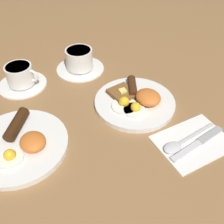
{
  "coord_description": "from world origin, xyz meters",
  "views": [
    {
      "loc": [
        -0.45,
        0.37,
        0.49
      ],
      "look_at": [
        -0.01,
        0.09,
        0.03
      ],
      "focal_mm": 42.0,
      "sensor_mm": 36.0,
      "label": 1
    }
  ],
  "objects_px": {
    "teacup_near": "(80,61)",
    "knife": "(200,142)",
    "breakfast_plate_far": "(19,144)",
    "breakfast_plate_near": "(135,101)",
    "spoon": "(178,144)",
    "teacup_far": "(21,77)"
  },
  "relations": [
    {
      "from": "spoon",
      "to": "teacup_near",
      "type": "bearing_deg",
      "value": -86.56
    },
    {
      "from": "teacup_near",
      "to": "teacup_far",
      "type": "height_order",
      "value": "teacup_near"
    },
    {
      "from": "spoon",
      "to": "breakfast_plate_far",
      "type": "bearing_deg",
      "value": -34.29
    },
    {
      "from": "teacup_near",
      "to": "teacup_far",
      "type": "xyz_separation_m",
      "value": [
        0.02,
        0.2,
        -0.0
      ]
    },
    {
      "from": "teacup_near",
      "to": "teacup_far",
      "type": "relative_size",
      "value": 1.07
    },
    {
      "from": "breakfast_plate_near",
      "to": "teacup_near",
      "type": "bearing_deg",
      "value": 10.4
    },
    {
      "from": "breakfast_plate_far",
      "to": "teacup_far",
      "type": "bearing_deg",
      "value": -19.81
    },
    {
      "from": "teacup_far",
      "to": "spoon",
      "type": "distance_m",
      "value": 0.51
    },
    {
      "from": "breakfast_plate_near",
      "to": "breakfast_plate_far",
      "type": "distance_m",
      "value": 0.33
    },
    {
      "from": "teacup_far",
      "to": "spoon",
      "type": "bearing_deg",
      "value": -152.45
    },
    {
      "from": "teacup_far",
      "to": "knife",
      "type": "xyz_separation_m",
      "value": [
        -0.48,
        -0.29,
        -0.02
      ]
    },
    {
      "from": "breakfast_plate_near",
      "to": "breakfast_plate_far",
      "type": "relative_size",
      "value": 0.95
    },
    {
      "from": "teacup_near",
      "to": "spoon",
      "type": "relative_size",
      "value": 0.95
    },
    {
      "from": "breakfast_plate_near",
      "to": "knife",
      "type": "height_order",
      "value": "breakfast_plate_near"
    },
    {
      "from": "breakfast_plate_near",
      "to": "knife",
      "type": "relative_size",
      "value": 1.29
    },
    {
      "from": "breakfast_plate_near",
      "to": "spoon",
      "type": "height_order",
      "value": "breakfast_plate_near"
    },
    {
      "from": "teacup_near",
      "to": "knife",
      "type": "relative_size",
      "value": 0.9
    },
    {
      "from": "breakfast_plate_far",
      "to": "teacup_near",
      "type": "bearing_deg",
      "value": -51.11
    },
    {
      "from": "teacup_near",
      "to": "spoon",
      "type": "xyz_separation_m",
      "value": [
        -0.44,
        -0.04,
        -0.02
      ]
    },
    {
      "from": "breakfast_plate_far",
      "to": "knife",
      "type": "relative_size",
      "value": 1.36
    },
    {
      "from": "teacup_near",
      "to": "knife",
      "type": "distance_m",
      "value": 0.47
    },
    {
      "from": "breakfast_plate_far",
      "to": "knife",
      "type": "bearing_deg",
      "value": -121.22
    }
  ]
}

